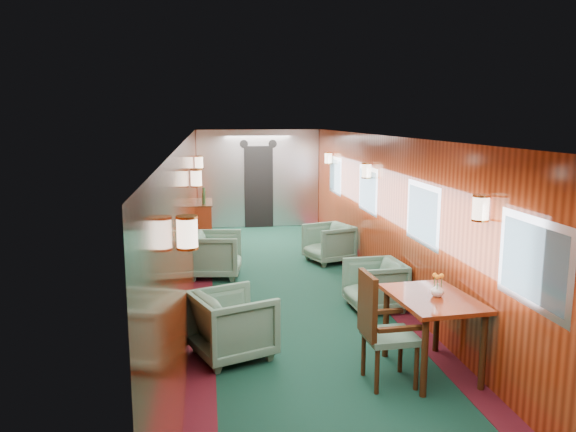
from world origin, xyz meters
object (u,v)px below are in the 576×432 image
object	(u,v)px
side_chair	(380,324)
armchair_left_far	(216,254)
armchair_left_near	(233,324)
armchair_right_near	(375,285)
credenza	(204,226)
armchair_right_far	(329,243)
dining_table	(432,309)

from	to	relation	value
side_chair	armchair_left_far	xyz separation A→B (m)	(-1.57, 4.18, -0.25)
armchair_left_near	armchair_right_near	bearing A→B (deg)	-78.88
credenza	armchair_right_near	world-z (taller)	credenza
credenza	armchair_left_near	distance (m)	5.31
armchair_left_near	armchair_right_far	xyz separation A→B (m)	(1.97, 4.00, -0.02)
armchair_left_far	armchair_right_near	size ratio (longest dim) A/B	1.10
credenza	armchair_right_near	xyz separation A→B (m)	(2.40, -3.97, -0.16)
side_chair	armchair_left_far	bearing A→B (deg)	107.70
dining_table	armchair_right_near	distance (m)	2.06
side_chair	armchair_left_near	world-z (taller)	side_chair
armchair_right_far	armchair_left_near	bearing A→B (deg)	-45.68
credenza	armchair_left_near	world-z (taller)	credenza
dining_table	armchair_left_near	size ratio (longest dim) A/B	1.41
armchair_left_far	armchair_right_far	xyz separation A→B (m)	(2.11, 0.69, -0.03)
credenza	armchair_left_far	xyz separation A→B (m)	(0.21, -1.99, -0.12)
armchair_left_near	side_chair	bearing A→B (deg)	-143.13
armchair_right_near	armchair_right_far	world-z (taller)	armchair_right_far
armchair_left_near	armchair_left_far	distance (m)	3.31
credenza	armchair_left_far	world-z (taller)	credenza
side_chair	armchair_right_far	distance (m)	4.92
armchair_right_far	armchair_left_far	bearing A→B (deg)	-91.19
side_chair	armchair_left_far	distance (m)	4.47
credenza	armchair_left_near	size ratio (longest dim) A/B	1.53
dining_table	credenza	distance (m)	6.47
credenza	armchair_right_far	xyz separation A→B (m)	(2.32, -1.30, -0.15)
armchair_left_near	dining_table	bearing A→B (deg)	-130.56
dining_table	credenza	world-z (taller)	credenza
dining_table	armchair_left_far	size ratio (longest dim) A/B	1.39
armchair_right_near	side_chair	bearing A→B (deg)	-19.78
side_chair	armchair_right_far	xyz separation A→B (m)	(0.54, 4.88, -0.27)
side_chair	armchair_right_far	bearing A→B (deg)	80.82
armchair_right_near	armchair_right_far	distance (m)	2.68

